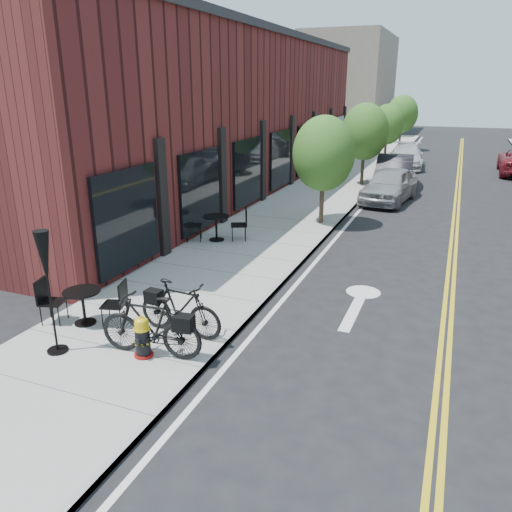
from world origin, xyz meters
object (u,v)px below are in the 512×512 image
at_px(bistro_set_c, 216,224).
at_px(patio_umbrella, 46,267).
at_px(fire_hydrant, 142,337).
at_px(bicycle_left, 150,326).
at_px(parked_car_c, 406,156).
at_px(bistro_set_b, 83,302).
at_px(parked_car_a, 389,185).
at_px(parked_car_b, 394,172).
at_px(bicycle_right, 180,308).

bearing_deg(bistro_set_c, patio_umbrella, -111.86).
height_order(fire_hydrant, bistro_set_c, bistro_set_c).
relative_size(bicycle_left, parked_car_c, 0.41).
bearing_deg(bistro_set_b, parked_car_c, 64.87).
xyz_separation_m(bicycle_left, bistro_set_b, (-2.04, 0.59, -0.12)).
relative_size(bistro_set_c, parked_car_a, 0.45).
relative_size(parked_car_b, parked_car_c, 1.01).
bearing_deg(parked_car_a, parked_car_b, 101.24).
bearing_deg(parked_car_a, bistro_set_b, -98.28).
distance_m(bistro_set_c, patio_umbrella, 7.65).
height_order(bicycle_right, parked_car_b, parked_car_b).
distance_m(bistro_set_c, parked_car_b, 12.25).
bearing_deg(bistro_set_b, bistro_set_c, 74.24).
relative_size(bistro_set_c, patio_umbrella, 0.83).
bearing_deg(bistro_set_c, fire_hydrant, -99.07).
relative_size(fire_hydrant, bistro_set_b, 0.44).
height_order(fire_hydrant, bicycle_right, bicycle_right).
xyz_separation_m(parked_car_a, parked_car_b, (-0.19, 3.16, 0.07)).
xyz_separation_m(bistro_set_c, patio_umbrella, (0.36, -7.55, 1.17)).
bearing_deg(bistro_set_c, parked_car_c, 53.42).
relative_size(bistro_set_c, parked_car_b, 0.40).
bearing_deg(parked_car_a, parked_car_c, 99.80).
relative_size(fire_hydrant, parked_car_a, 0.19).
xyz_separation_m(patio_umbrella, parked_car_a, (3.96, 15.92, -1.07)).
xyz_separation_m(bicycle_right, bistro_set_c, (-2.18, 6.07, -0.04)).
bearing_deg(bicycle_left, parked_car_b, 167.96).
bearing_deg(bistro_set_c, parked_car_a, 38.13).
bearing_deg(parked_car_b, patio_umbrella, -105.80).
xyz_separation_m(bistro_set_b, parked_car_c, (3.90, 25.06, 0.10)).
bearing_deg(bicycle_left, bicycle_right, 169.58).
xyz_separation_m(fire_hydrant, patio_umbrella, (-1.61, -0.46, 1.31)).
bearing_deg(bicycle_right, patio_umbrella, 133.25).
relative_size(parked_car_a, parked_car_b, 0.89).
relative_size(bicycle_right, patio_umbrella, 0.80).
height_order(fire_hydrant, bistro_set_b, bistro_set_b).
distance_m(bicycle_right, parked_car_c, 24.78).
xyz_separation_m(bistro_set_c, parked_car_b, (4.13, 11.53, 0.16)).
relative_size(bicycle_left, parked_car_a, 0.46).
distance_m(bicycle_left, parked_car_c, 25.71).
xyz_separation_m(bicycle_left, bistro_set_c, (-2.10, 7.00, -0.07)).
height_order(bistro_set_c, parked_car_a, parked_car_a).
distance_m(bicycle_left, patio_umbrella, 2.13).
relative_size(bicycle_left, bistro_set_b, 1.10).
xyz_separation_m(fire_hydrant, bistro_set_c, (-1.97, 7.09, 0.15)).
height_order(bistro_set_b, parked_car_b, parked_car_b).
height_order(parked_car_a, parked_car_c, parked_car_a).
bearing_deg(patio_umbrella, parked_car_a, 76.04).
bearing_deg(parked_car_a, bicycle_right, -90.64).
bearing_deg(bistro_set_b, bicycle_right, -7.23).
xyz_separation_m(fire_hydrant, bicycle_right, (0.21, 1.02, 0.18)).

